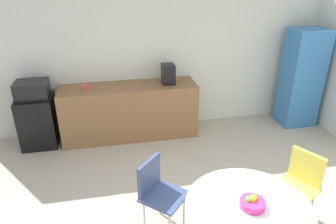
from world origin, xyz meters
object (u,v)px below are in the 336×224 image
round_table (247,216)px  mug_white (84,87)px  microwave (32,90)px  chair_navy (156,187)px  coffee_maker (168,74)px  mini_fridge (38,121)px  fruit_bowl (252,203)px  chair_yellow (301,179)px  locker_cabinet (301,78)px

round_table → mug_white: (-1.51, 2.73, 0.35)m
microwave → chair_navy: 2.67m
chair_navy → coffee_maker: coffee_maker is taller
mini_fridge → fruit_bowl: size_ratio=3.62×
fruit_bowl → mug_white: size_ratio=1.75×
mini_fridge → fruit_bowl: 3.65m
fruit_bowl → mini_fridge: bearing=129.5°
chair_yellow → coffee_maker: coffee_maker is taller
chair_yellow → coffee_maker: (-1.03, 2.30, 0.54)m
chair_yellow → locker_cabinet: bearing=58.8°
locker_cabinet → coffee_maker: bearing=177.6°
chair_yellow → mug_white: bearing=136.6°
mug_white → coffee_maker: bearing=2.6°
mini_fridge → chair_navy: bearing=-53.7°
mini_fridge → locker_cabinet: bearing=-1.3°
round_table → chair_yellow: bearing=29.3°
locker_cabinet → fruit_bowl: 3.47m
chair_yellow → round_table: bearing=-150.7°
fruit_bowl → mug_white: 3.15m
mini_fridge → microwave: size_ratio=1.71×
microwave → chair_yellow: microwave is taller
chair_navy → fruit_bowl: 1.04m
mini_fridge → mug_white: (0.78, -0.06, 0.54)m
chair_navy → mug_white: size_ratio=6.43×
locker_cabinet → fruit_bowl: locker_cabinet is taller
round_table → chair_yellow: (0.86, 0.48, -0.07)m
chair_yellow → fruit_bowl: (-0.84, -0.50, 0.24)m
mini_fridge → round_table: mini_fridge is taller
fruit_bowl → coffee_maker: coffee_maker is taller
microwave → coffee_maker: coffee_maker is taller
mini_fridge → coffee_maker: (2.11, 0.00, 0.65)m
coffee_maker → locker_cabinet: bearing=-2.4°
mug_white → coffee_maker: 1.34m
round_table → fruit_bowl: 0.17m
chair_navy → mini_fridge: bearing=126.3°
mini_fridge → chair_navy: size_ratio=0.99×
chair_navy → coffee_maker: size_ratio=2.59×
mini_fridge → chair_yellow: bearing=-36.2°
round_table → chair_navy: (-0.73, 0.66, -0.07)m
locker_cabinet → round_table: bearing=-129.3°
mini_fridge → coffee_maker: bearing=0.0°
fruit_bowl → mug_white: mug_white is taller
coffee_maker → fruit_bowl: bearing=-86.0°
microwave → chair_navy: size_ratio=0.58×
mug_white → chair_yellow: bearing=-43.4°
mini_fridge → round_table: 3.61m
microwave → round_table: microwave is taller
chair_navy → fruit_bowl: fruit_bowl is taller
microwave → round_table: bearing=-50.6°
chair_navy → coffee_maker: bearing=75.3°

